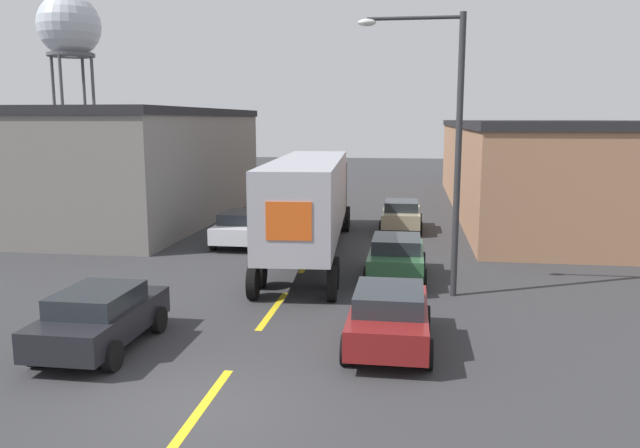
# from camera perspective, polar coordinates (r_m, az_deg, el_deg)

# --- Properties ---
(ground_plane) EXTENTS (160.00, 160.00, 0.00)m
(ground_plane) POSITION_cam_1_polar(r_m,az_deg,el_deg) (12.88, -10.77, -16.19)
(ground_plane) COLOR #333335
(road_centerline) EXTENTS (0.20, 16.43, 0.01)m
(road_centerline) POSITION_cam_1_polar(r_m,az_deg,el_deg) (18.59, -4.30, -7.85)
(road_centerline) COLOR yellow
(road_centerline) RESTS_ON ground_plane
(warehouse_left) EXTENTS (9.22, 18.27, 6.13)m
(warehouse_left) POSITION_cam_1_polar(r_m,az_deg,el_deg) (36.04, -16.42, 5.21)
(warehouse_left) COLOR slate
(warehouse_left) RESTS_ON ground_plane
(warehouse_right) EXTENTS (11.75, 30.01, 5.49)m
(warehouse_right) POSITION_cam_1_polar(r_m,az_deg,el_deg) (40.62, 20.43, 4.99)
(warehouse_right) COLOR #9E7051
(warehouse_right) RESTS_ON ground_plane
(semi_truck) EXTENTS (3.74, 15.59, 4.06)m
(semi_truck) POSITION_cam_1_polar(r_m,az_deg,el_deg) (25.67, -0.74, 2.58)
(semi_truck) COLOR black
(semi_truck) RESTS_ON ground_plane
(parked_car_left_near) EXTENTS (2.08, 4.17, 1.52)m
(parked_car_left_near) POSITION_cam_1_polar(r_m,az_deg,el_deg) (16.25, -19.46, -8.00)
(parked_car_left_near) COLOR black
(parked_car_left_near) RESTS_ON ground_plane
(parked_car_right_far) EXTENTS (2.08, 4.17, 1.52)m
(parked_car_right_far) POSITION_cam_1_polar(r_m,az_deg,el_deg) (31.72, 7.45, 0.86)
(parked_car_right_far) COLOR tan
(parked_car_right_far) RESTS_ON ground_plane
(parked_car_right_mid) EXTENTS (2.08, 4.17, 1.52)m
(parked_car_right_mid) POSITION_cam_1_polar(r_m,az_deg,el_deg) (22.09, 6.99, -2.93)
(parked_car_right_mid) COLOR #2D5B38
(parked_car_right_mid) RESTS_ON ground_plane
(parked_car_left_far) EXTENTS (2.08, 4.17, 1.52)m
(parked_car_left_far) POSITION_cam_1_polar(r_m,az_deg,el_deg) (28.00, -7.12, -0.28)
(parked_car_left_far) COLOR silver
(parked_car_left_far) RESTS_ON ground_plane
(parked_car_right_near) EXTENTS (2.08, 4.17, 1.52)m
(parked_car_right_near) POSITION_cam_1_polar(r_m,az_deg,el_deg) (15.52, 6.33, -8.32)
(parked_car_right_near) COLOR maroon
(parked_car_right_near) RESTS_ON ground_plane
(water_tower) EXTENTS (5.61, 5.61, 16.73)m
(water_tower) POSITION_cam_1_polar(r_m,az_deg,el_deg) (63.30, -21.95, 16.27)
(water_tower) COLOR #47474C
(water_tower) RESTS_ON ground_plane
(street_lamp) EXTENTS (3.24, 0.32, 8.71)m
(street_lamp) POSITION_cam_1_polar(r_m,az_deg,el_deg) (19.70, 11.46, 7.98)
(street_lamp) COLOR #2D2D30
(street_lamp) RESTS_ON ground_plane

